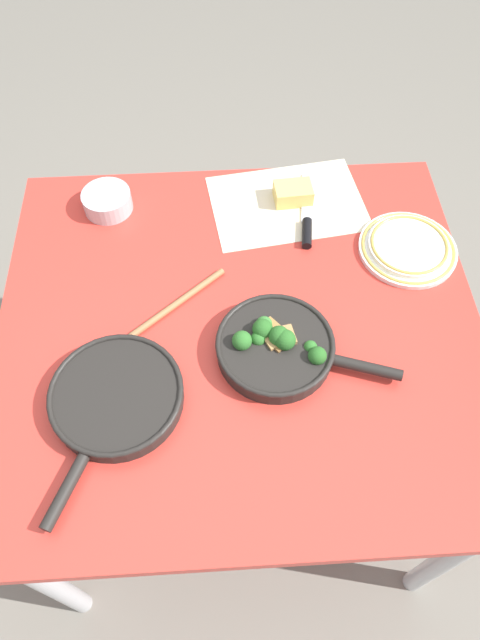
# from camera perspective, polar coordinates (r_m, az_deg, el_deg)

# --- Properties ---
(ground_plane) EXTENTS (14.00, 14.00, 0.00)m
(ground_plane) POSITION_cam_1_polar(r_m,az_deg,el_deg) (1.93, 0.00, -12.67)
(ground_plane) COLOR slate
(dining_table_red) EXTENTS (1.07, 0.99, 0.75)m
(dining_table_red) POSITION_cam_1_polar(r_m,az_deg,el_deg) (1.33, 0.00, -2.48)
(dining_table_red) COLOR red
(dining_table_red) RESTS_ON ground_plane
(skillet_broccoli) EXTENTS (0.38, 0.25, 0.07)m
(skillet_broccoli) POSITION_cam_1_polar(r_m,az_deg,el_deg) (1.20, 3.73, -2.57)
(skillet_broccoli) COLOR black
(skillet_broccoli) RESTS_ON dining_table_red
(skillet_eggs) EXTENTS (0.27, 0.39, 0.04)m
(skillet_eggs) POSITION_cam_1_polar(r_m,az_deg,el_deg) (1.17, -12.30, -7.55)
(skillet_eggs) COLOR black
(skillet_eggs) RESTS_ON dining_table_red
(wooden_spoon) EXTENTS (0.33, 0.28, 0.02)m
(wooden_spoon) POSITION_cam_1_polar(r_m,az_deg,el_deg) (1.26, -10.28, -1.19)
(wooden_spoon) COLOR #996B42
(wooden_spoon) RESTS_ON dining_table_red
(parchment_sheet) EXTENTS (0.42, 0.31, 0.00)m
(parchment_sheet) POSITION_cam_1_polar(r_m,az_deg,el_deg) (1.50, 4.75, 11.57)
(parchment_sheet) COLOR beige
(parchment_sheet) RESTS_ON dining_table_red
(grater_knife) EXTENTS (0.06, 0.26, 0.02)m
(grater_knife) POSITION_cam_1_polar(r_m,az_deg,el_deg) (1.45, 6.72, 9.93)
(grater_knife) COLOR silver
(grater_knife) RESTS_ON dining_table_red
(cheese_block) EXTENTS (0.10, 0.07, 0.05)m
(cheese_block) POSITION_cam_1_polar(r_m,az_deg,el_deg) (1.49, 5.32, 12.49)
(cheese_block) COLOR #EACC66
(cheese_block) RESTS_ON dining_table_red
(dinner_plate_stack) EXTENTS (0.24, 0.24, 0.03)m
(dinner_plate_stack) POSITION_cam_1_polar(r_m,az_deg,el_deg) (1.43, 16.48, 6.98)
(dinner_plate_stack) COLOR white
(dinner_plate_stack) RESTS_ON dining_table_red
(prep_bowl_steel) EXTENTS (0.12, 0.12, 0.05)m
(prep_bowl_steel) POSITION_cam_1_polar(r_m,az_deg,el_deg) (1.50, -13.13, 11.50)
(prep_bowl_steel) COLOR #B7B7BC
(prep_bowl_steel) RESTS_ON dining_table_red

